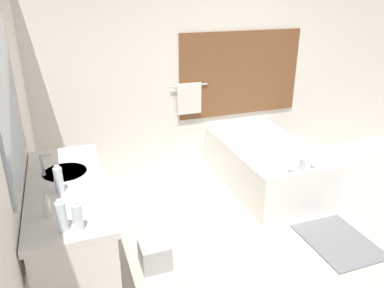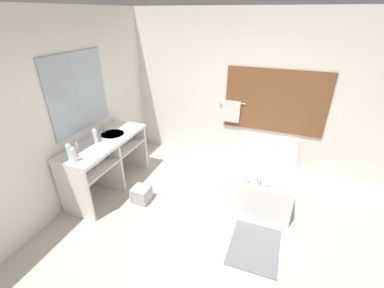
{
  "view_description": "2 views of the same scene",
  "coord_description": "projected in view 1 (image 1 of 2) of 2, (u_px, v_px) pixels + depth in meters",
  "views": [
    {
      "loc": [
        -1.83,
        -2.23,
        2.31
      ],
      "look_at": [
        -0.65,
        1.05,
        0.83
      ],
      "focal_mm": 35.0,
      "sensor_mm": 36.0,
      "label": 1
    },
    {
      "loc": [
        0.59,
        -2.27,
        2.62
      ],
      "look_at": [
        -0.65,
        1.04,
        0.78
      ],
      "focal_mm": 24.0,
      "sensor_mm": 36.0,
      "label": 2
    }
  ],
  "objects": [
    {
      "name": "bath_mat",
      "position": [
        338.0,
        241.0,
        3.66
      ],
      "size": [
        0.6,
        0.76,
        0.02
      ],
      "color": "slate",
      "rests_on": "ground_plane"
    },
    {
      "name": "water_bottle_2",
      "position": [
        62.0,
        216.0,
        2.33
      ],
      "size": [
        0.07,
        0.07,
        0.22
      ],
      "color": "white",
      "rests_on": "vanity_counter"
    },
    {
      "name": "vanity_counter",
      "position": [
        70.0,
        208.0,
        3.03
      ],
      "size": [
        0.6,
        1.52,
        0.88
      ],
      "color": "white",
      "rests_on": "ground_plane"
    },
    {
      "name": "waste_bin",
      "position": [
        155.0,
        254.0,
        3.31
      ],
      "size": [
        0.26,
        0.26,
        0.24
      ],
      "color": "#B2B2B2",
      "rests_on": "ground_plane"
    },
    {
      "name": "soap_dispenser",
      "position": [
        46.0,
        206.0,
        2.49
      ],
      "size": [
        0.06,
        0.06,
        0.17
      ],
      "color": "white",
      "rests_on": "vanity_counter"
    },
    {
      "name": "ground_plane",
      "position": [
        299.0,
        262.0,
        3.4
      ],
      "size": [
        16.0,
        16.0,
        0.0
      ],
      "primitive_type": "plane",
      "color": "beige",
      "rests_on": "ground"
    },
    {
      "name": "water_bottle_3",
      "position": [
        78.0,
        217.0,
        2.33
      ],
      "size": [
        0.07,
        0.07,
        0.21
      ],
      "color": "white",
      "rests_on": "vanity_counter"
    },
    {
      "name": "bathtub",
      "position": [
        266.0,
        163.0,
        4.62
      ],
      "size": [
        0.95,
        1.61,
        0.66
      ],
      "color": "white",
      "rests_on": "ground_plane"
    },
    {
      "name": "wall_back_with_blinds",
      "position": [
        210.0,
        67.0,
        4.81
      ],
      "size": [
        7.4,
        0.13,
        2.7
      ],
      "color": "white",
      "rests_on": "ground_plane"
    },
    {
      "name": "sink_faucet",
      "position": [
        43.0,
        165.0,
        3.03
      ],
      "size": [
        0.09,
        0.04,
        0.18
      ],
      "color": "silver",
      "rests_on": "vanity_counter"
    },
    {
      "name": "water_bottle_1",
      "position": [
        59.0,
        180.0,
        2.77
      ],
      "size": [
        0.07,
        0.07,
        0.22
      ],
      "color": "white",
      "rests_on": "vanity_counter"
    }
  ]
}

